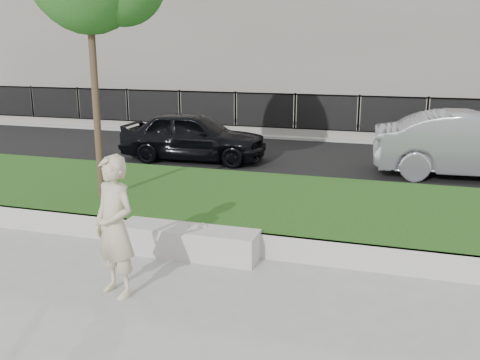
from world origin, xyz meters
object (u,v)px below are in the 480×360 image
(stone_bench, at_px, (188,242))
(book, at_px, (198,226))
(car_silver, at_px, (477,146))
(car_dark, at_px, (194,136))
(man, at_px, (115,227))

(stone_bench, distance_m, book, 0.29)
(stone_bench, height_order, book, book)
(car_silver, bearing_deg, book, 139.89)
(car_dark, bearing_deg, man, -167.74)
(car_dark, distance_m, car_silver, 7.40)
(book, xyz_separation_m, car_dark, (-2.71, 6.45, 0.27))
(man, distance_m, car_dark, 8.39)
(stone_bench, bearing_deg, car_dark, 111.53)
(man, relative_size, car_silver, 0.39)
(car_silver, bearing_deg, man, 143.08)
(stone_bench, bearing_deg, car_silver, 54.38)
(stone_bench, relative_size, car_dark, 0.54)
(stone_bench, bearing_deg, man, -103.49)
(man, distance_m, book, 1.77)
(stone_bench, xyz_separation_m, man, (-0.37, -1.54, 0.72))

